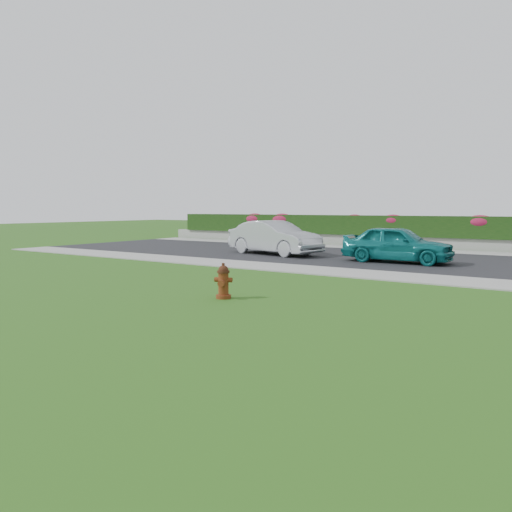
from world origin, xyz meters
The scene contains 14 objects.
ground centered at (0.00, 0.00, 0.00)m, with size 120.00×120.00×0.00m, color black.
street_far centered at (-5.00, 14.00, 0.02)m, with size 26.00×8.00×0.04m, color black.
sidewalk_far centered at (-6.00, 9.00, 0.02)m, with size 24.00×2.00×0.04m, color gray.
sidewalk_beyond centered at (-1.00, 19.00, 0.02)m, with size 34.00×2.00×0.04m, color gray.
retaining_wall centered at (-1.00, 20.50, 0.30)m, with size 34.00×0.40×0.60m, color gray.
hedge centered at (-1.00, 20.60, 1.15)m, with size 32.00×0.90×1.10m, color black.
fire_hydrant centered at (-0.73, 3.19, 0.39)m, with size 0.43×0.41×0.83m.
sedan_teal centered at (0.21, 12.81, 0.74)m, with size 1.66×4.12×1.40m, color #0E6B6B.
sedan_silver centered at (-5.45, 13.02, 0.79)m, with size 1.59×4.55×1.50m, color #B1B5B9.
flower_clump_a centered at (-11.57, 20.50, 1.42)m, with size 1.40×0.90×0.70m, color #B71F43.
flower_clump_b centered at (-9.54, 20.50, 1.41)m, with size 1.47×0.94×0.73m, color #B71F43.
flower_clump_c centered at (-4.78, 20.50, 1.49)m, with size 1.04×0.67×0.52m, color #B71F43.
flower_clump_d centered at (-2.57, 20.50, 1.46)m, with size 1.23×0.79×0.61m, color #B71F43.
flower_clump_e centered at (1.77, 20.50, 1.43)m, with size 1.34×0.86×0.67m, color #B71F43.
Camera 1 is at (6.34, -5.93, 2.10)m, focal length 35.00 mm.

